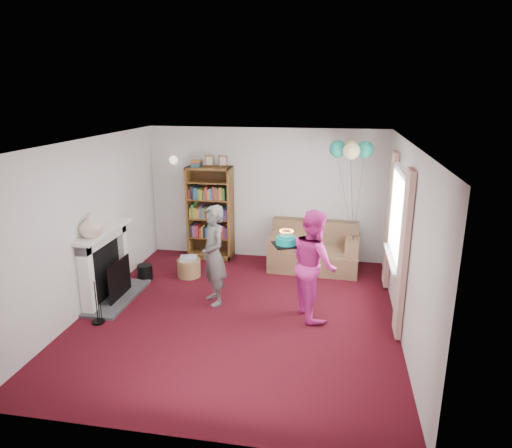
% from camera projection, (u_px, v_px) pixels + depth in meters
% --- Properties ---
extents(ground, '(5.00, 5.00, 0.00)m').
position_uv_depth(ground, '(238.00, 315.00, 6.67)').
color(ground, black).
rests_on(ground, ground).
extents(wall_back, '(4.50, 0.02, 2.50)m').
position_uv_depth(wall_back, '(265.00, 194.00, 8.69)').
color(wall_back, silver).
rests_on(wall_back, ground).
extents(wall_left, '(0.02, 5.00, 2.50)m').
position_uv_depth(wall_left, '(87.00, 225.00, 6.69)').
color(wall_left, silver).
rests_on(wall_left, ground).
extents(wall_right, '(0.02, 5.00, 2.50)m').
position_uv_depth(wall_right, '(407.00, 242.00, 5.94)').
color(wall_right, silver).
rests_on(wall_right, ground).
extents(ceiling, '(4.50, 5.00, 0.01)m').
position_uv_depth(ceiling, '(236.00, 142.00, 5.96)').
color(ceiling, white).
rests_on(ceiling, wall_back).
extents(fireplace, '(0.55, 1.80, 1.12)m').
position_uv_depth(fireplace, '(109.00, 268.00, 7.05)').
color(fireplace, '#3F3F42').
rests_on(fireplace, ground).
extents(window_bay, '(0.14, 2.02, 2.20)m').
position_uv_depth(window_bay, '(397.00, 232.00, 6.53)').
color(window_bay, white).
rests_on(window_bay, ground).
extents(wall_sconce, '(0.16, 0.23, 0.16)m').
position_uv_depth(wall_sconce, '(174.00, 160.00, 8.66)').
color(wall_sconce, gold).
rests_on(wall_sconce, ground).
extents(bookcase, '(0.85, 0.42, 1.99)m').
position_uv_depth(bookcase, '(211.00, 213.00, 8.77)').
color(bookcase, '#472B14').
rests_on(bookcase, ground).
extents(sofa, '(1.59, 0.84, 0.84)m').
position_uv_depth(sofa, '(314.00, 251.00, 8.37)').
color(sofa, brown).
rests_on(sofa, ground).
extents(wicker_basket, '(0.41, 0.41, 0.37)m').
position_uv_depth(wicker_basket, '(189.00, 267.00, 8.01)').
color(wicker_basket, olive).
rests_on(wicker_basket, ground).
extents(person_striped, '(0.62, 0.67, 1.54)m').
position_uv_depth(person_striped, '(214.00, 255.00, 6.85)').
color(person_striped, black).
rests_on(person_striped, ground).
extents(person_magenta, '(0.87, 0.95, 1.58)m').
position_uv_depth(person_magenta, '(314.00, 264.00, 6.46)').
color(person_magenta, '#D42A8F').
rests_on(person_magenta, ground).
extents(birthday_cake, '(0.35, 0.35, 0.22)m').
position_uv_depth(birthday_cake, '(286.00, 241.00, 6.46)').
color(birthday_cake, black).
rests_on(birthday_cake, ground).
extents(balloons, '(0.72, 0.72, 1.71)m').
position_uv_depth(balloons, '(351.00, 149.00, 7.53)').
color(balloons, '#3F3F3F').
rests_on(balloons, ground).
extents(mantel_vase, '(0.35, 0.35, 0.35)m').
position_uv_depth(mantel_vase, '(90.00, 225.00, 6.52)').
color(mantel_vase, beige).
rests_on(mantel_vase, fireplace).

